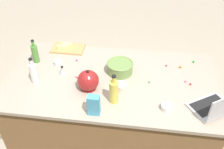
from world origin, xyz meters
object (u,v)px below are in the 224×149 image
mixing_bowl_large (120,67)px  cutting_board (68,48)px  ramekin_small (121,87)px  kettle (88,81)px  kitchen_timer (62,70)px  bottle_vinegar (34,73)px  ramekin_medium (167,107)px  bottle_oil (114,91)px  laptop (215,107)px  butter_stick_left (67,45)px  bottle_olive (35,53)px  butter_stick_right (63,47)px  ramekin_wide (58,62)px  candy_bag (94,105)px

mixing_bowl_large → cutting_board: (0.57, -0.32, -0.05)m
mixing_bowl_large → ramekin_small: (-0.04, 0.23, -0.03)m
kettle → kitchen_timer: bearing=-31.5°
bottle_vinegar → cutting_board: bottle_vinegar is taller
ramekin_medium → kitchen_timer: kitchen_timer is taller
bottle_vinegar → bottle_oil: bearing=168.1°
laptop → butter_stick_left: laptop is taller
bottle_vinegar → kettle: size_ratio=1.15×
bottle_vinegar → kitchen_timer: 0.26m
bottle_olive → butter_stick_right: 0.31m
ramekin_small → kitchen_timer: size_ratio=1.34×
ramekin_wide → candy_bag: candy_bag is taller
butter_stick_left → ramekin_wide: size_ratio=1.40×
ramekin_medium → kitchen_timer: 0.97m
ramekin_small → kitchen_timer: kitchen_timer is taller
bottle_olive → kitchen_timer: size_ratio=3.09×
butter_stick_left → ramekin_small: 0.84m
ramekin_small → candy_bag: 0.35m
bottle_olive → cutting_board: (-0.24, -0.26, -0.09)m
bottle_vinegar → ramekin_medium: 1.13m
bottle_oil → butter_stick_right: size_ratio=2.34×
ramekin_medium → bottle_vinegar: bearing=-9.3°
butter_stick_left → candy_bag: bearing=117.3°
bottle_vinegar → kettle: 0.47m
ramekin_medium → kettle: bearing=-14.1°
bottle_oil → kettle: bottle_oil is taller
butter_stick_left → butter_stick_right: (0.03, 0.05, 0.00)m
bottle_olive → bottle_vinegar: bearing=109.0°
bottle_olive → bottle_oil: bottle_oil is taller
laptop → cutting_board: laptop is taller
mixing_bowl_large → kettle: bearing=46.8°
butter_stick_right → bottle_vinegar: bearing=80.1°
butter_stick_right → kitchen_timer: kitchen_timer is taller
bottle_oil → kitchen_timer: (0.50, -0.29, -0.07)m
butter_stick_left → ramekin_medium: (-0.99, 0.75, -0.01)m
mixing_bowl_large → bottle_vinegar: size_ratio=0.97×
mixing_bowl_large → laptop: bearing=152.7°
bottle_oil → kettle: 0.26m
bottle_oil → bottle_vinegar: (0.70, -0.15, -0.01)m
bottle_olive → butter_stick_left: (-0.23, -0.28, -0.06)m
candy_bag → butter_stick_left: bearing=-62.7°
bottle_oil → butter_stick_left: size_ratio=2.34×
butter_stick_left → ramekin_wide: butter_stick_left is taller
laptop → bottle_oil: 0.77m
mixing_bowl_large → kettle: kettle is taller
laptop → candy_bag: 0.91m
bottle_olive → kettle: size_ratio=1.11×
mixing_bowl_large → bottle_vinegar: 0.75m
butter_stick_right → candy_bag: candy_bag is taller
cutting_board → butter_stick_right: (0.05, 0.02, 0.03)m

